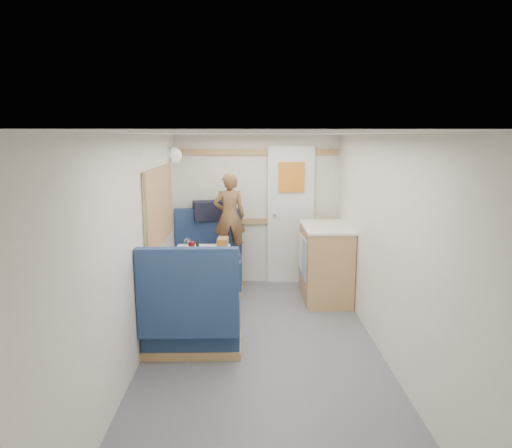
{
  "coord_description": "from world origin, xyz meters",
  "views": [
    {
      "loc": [
        -0.14,
        -3.84,
        1.97
      ],
      "look_at": [
        -0.04,
        0.9,
        1.07
      ],
      "focal_mm": 32.0,
      "sensor_mm": 36.0,
      "label": 1
    }
  ],
  "objects_px": {
    "dinette_table": "(201,267)",
    "tumbler_left": "(181,258)",
    "bench_far": "(208,268)",
    "galley_counter": "(325,262)",
    "orange_fruit": "(213,256)",
    "duffel_bag": "(213,210)",
    "tumbler_mid": "(187,244)",
    "wine_glass": "(192,245)",
    "person": "(229,216)",
    "pepper_grinder": "(197,246)",
    "beer_glass": "(220,245)",
    "bench_near": "(192,321)",
    "cheese_block": "(213,253)",
    "tray": "(205,259)",
    "dome_light": "(174,155)",
    "bread_loaf": "(223,242)"
  },
  "relations": [
    {
      "from": "galley_counter",
      "to": "orange_fruit",
      "type": "bearing_deg",
      "value": -146.65
    },
    {
      "from": "tray",
      "to": "tumbler_left",
      "type": "xyz_separation_m",
      "value": [
        -0.23,
        -0.12,
        0.04
      ]
    },
    {
      "from": "duffel_bag",
      "to": "orange_fruit",
      "type": "height_order",
      "value": "duffel_bag"
    },
    {
      "from": "dome_light",
      "to": "duffel_bag",
      "type": "relative_size",
      "value": 0.39
    },
    {
      "from": "duffel_bag",
      "to": "tumbler_left",
      "type": "bearing_deg",
      "value": -111.78
    },
    {
      "from": "tumbler_left",
      "to": "beer_glass",
      "type": "bearing_deg",
      "value": 56.97
    },
    {
      "from": "bench_far",
      "to": "tray",
      "type": "height_order",
      "value": "bench_far"
    },
    {
      "from": "tumbler_left",
      "to": "bread_loaf",
      "type": "xyz_separation_m",
      "value": [
        0.38,
        0.74,
        -0.01
      ]
    },
    {
      "from": "galley_counter",
      "to": "beer_glass",
      "type": "distance_m",
      "value": 1.35
    },
    {
      "from": "tray",
      "to": "cheese_block",
      "type": "distance_m",
      "value": 0.15
    },
    {
      "from": "wine_glass",
      "to": "tumbler_left",
      "type": "relative_size",
      "value": 1.58
    },
    {
      "from": "dome_light",
      "to": "orange_fruit",
      "type": "bearing_deg",
      "value": -64.57
    },
    {
      "from": "duffel_bag",
      "to": "tumbler_mid",
      "type": "relative_size",
      "value": 4.55
    },
    {
      "from": "bench_near",
      "to": "duffel_bag",
      "type": "relative_size",
      "value": 2.05
    },
    {
      "from": "bench_near",
      "to": "tumbler_left",
      "type": "distance_m",
      "value": 0.7
    },
    {
      "from": "galley_counter",
      "to": "tray",
      "type": "distance_m",
      "value": 1.63
    },
    {
      "from": "orange_fruit",
      "to": "cheese_block",
      "type": "height_order",
      "value": "orange_fruit"
    },
    {
      "from": "wine_glass",
      "to": "orange_fruit",
      "type": "bearing_deg",
      "value": -40.62
    },
    {
      "from": "bench_near",
      "to": "bread_loaf",
      "type": "bearing_deg",
      "value": 79.64
    },
    {
      "from": "dinette_table",
      "to": "bench_far",
      "type": "bearing_deg",
      "value": 90.0
    },
    {
      "from": "dome_light",
      "to": "bread_loaf",
      "type": "xyz_separation_m",
      "value": [
        0.61,
        -0.48,
        -0.98
      ]
    },
    {
      "from": "cheese_block",
      "to": "bread_loaf",
      "type": "bearing_deg",
      "value": 80.59
    },
    {
      "from": "person",
      "to": "pepper_grinder",
      "type": "bearing_deg",
      "value": 55.57
    },
    {
      "from": "duffel_bag",
      "to": "tray",
      "type": "bearing_deg",
      "value": -102.86
    },
    {
      "from": "orange_fruit",
      "to": "cheese_block",
      "type": "xyz_separation_m",
      "value": [
        -0.02,
        0.19,
        -0.02
      ]
    },
    {
      "from": "bench_near",
      "to": "person",
      "type": "xyz_separation_m",
      "value": [
        0.29,
        1.65,
        0.7
      ]
    },
    {
      "from": "tray",
      "to": "beer_glass",
      "type": "relative_size",
      "value": 3.17
    },
    {
      "from": "galley_counter",
      "to": "wine_glass",
      "type": "distance_m",
      "value": 1.72
    },
    {
      "from": "galley_counter",
      "to": "pepper_grinder",
      "type": "bearing_deg",
      "value": -165.59
    },
    {
      "from": "dinette_table",
      "to": "bread_loaf",
      "type": "xyz_separation_m",
      "value": [
        0.22,
        0.37,
        0.2
      ]
    },
    {
      "from": "duffel_bag",
      "to": "tumbler_left",
      "type": "relative_size",
      "value": 4.8
    },
    {
      "from": "duffel_bag",
      "to": "wine_glass",
      "type": "relative_size",
      "value": 3.05
    },
    {
      "from": "dome_light",
      "to": "galley_counter",
      "type": "relative_size",
      "value": 0.22
    },
    {
      "from": "beer_glass",
      "to": "pepper_grinder",
      "type": "bearing_deg",
      "value": -175.15
    },
    {
      "from": "cheese_block",
      "to": "wine_glass",
      "type": "height_order",
      "value": "wine_glass"
    },
    {
      "from": "beer_glass",
      "to": "galley_counter",
      "type": "bearing_deg",
      "value": 16.26
    },
    {
      "from": "orange_fruit",
      "to": "tumbler_left",
      "type": "height_order",
      "value": "tumbler_left"
    },
    {
      "from": "wine_glass",
      "to": "tumbler_left",
      "type": "height_order",
      "value": "wine_glass"
    },
    {
      "from": "dinette_table",
      "to": "tray",
      "type": "height_order",
      "value": "tray"
    },
    {
      "from": "bench_far",
      "to": "person",
      "type": "height_order",
      "value": "person"
    },
    {
      "from": "duffel_bag",
      "to": "tumbler_left",
      "type": "distance_m",
      "value": 1.53
    },
    {
      "from": "bench_near",
      "to": "person",
      "type": "relative_size",
      "value": 0.96
    },
    {
      "from": "tray",
      "to": "tumbler_left",
      "type": "bearing_deg",
      "value": -152.42
    },
    {
      "from": "orange_fruit",
      "to": "duffel_bag",
      "type": "bearing_deg",
      "value": 94.05
    },
    {
      "from": "bench_near",
      "to": "cheese_block",
      "type": "xyz_separation_m",
      "value": [
        0.14,
        0.74,
        0.45
      ]
    },
    {
      "from": "cheese_block",
      "to": "tumbler_left",
      "type": "xyz_separation_m",
      "value": [
        -0.3,
        -0.26,
        0.02
      ]
    },
    {
      "from": "duffel_bag",
      "to": "pepper_grinder",
      "type": "height_order",
      "value": "duffel_bag"
    },
    {
      "from": "dinette_table",
      "to": "tumbler_left",
      "type": "distance_m",
      "value": 0.46
    },
    {
      "from": "bench_near",
      "to": "beer_glass",
      "type": "xyz_separation_m",
      "value": [
        0.21,
        1.05,
        0.47
      ]
    },
    {
      "from": "galley_counter",
      "to": "wine_glass",
      "type": "bearing_deg",
      "value": -157.17
    }
  ]
}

